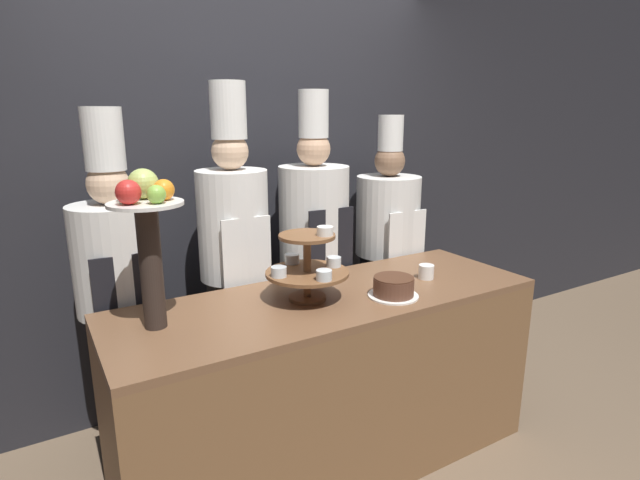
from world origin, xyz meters
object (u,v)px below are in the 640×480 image
(cake_round, at_px, (393,287))
(tiered_stand, at_px, (308,265))
(cup_white, at_px, (426,272))
(chef_center_right, at_px, (314,243))
(chef_right, at_px, (387,242))
(chef_center_left, at_px, (234,251))
(fruit_pedestal, at_px, (146,225))
(chef_left, at_px, (119,286))

(cake_round, bearing_deg, tiered_stand, 154.34)
(cake_round, height_order, cup_white, cake_round)
(chef_center_right, xyz_separation_m, chef_right, (0.55, 0.00, -0.07))
(cake_round, distance_m, chef_center_left, 0.89)
(tiered_stand, distance_m, chef_right, 1.07)
(fruit_pedestal, bearing_deg, chef_center_right, 25.57)
(tiered_stand, relative_size, chef_center_left, 0.20)
(fruit_pedestal, bearing_deg, cake_round, -12.61)
(cake_round, bearing_deg, chef_center_right, 90.63)
(cup_white, height_order, chef_left, chef_left)
(chef_right, bearing_deg, chef_left, -180.00)
(cup_white, distance_m, chef_left, 1.54)
(cake_round, relative_size, chef_left, 0.14)
(cup_white, xyz_separation_m, chef_center_left, (-0.82, 0.61, 0.08))
(fruit_pedestal, bearing_deg, chef_left, 96.31)
(cake_round, height_order, chef_left, chef_left)
(cup_white, xyz_separation_m, chef_left, (-1.41, 0.61, -0.01))
(chef_left, distance_m, chef_right, 1.64)
(fruit_pedestal, distance_m, chef_center_right, 1.19)
(chef_left, xyz_separation_m, chef_right, (1.64, 0.00, -0.00))
(fruit_pedestal, distance_m, chef_center_left, 0.79)
(chef_center_left, bearing_deg, chef_right, 0.00)
(cake_round, distance_m, chef_center_right, 0.73)
(cake_round, bearing_deg, chef_center_left, 124.60)
(fruit_pedestal, bearing_deg, chef_right, 17.40)
(chef_center_right, bearing_deg, cup_white, -62.13)
(cup_white, height_order, chef_center_left, chef_center_left)
(fruit_pedestal, distance_m, chef_left, 0.63)
(chef_left, distance_m, chef_center_right, 1.09)
(chef_center_left, bearing_deg, fruit_pedestal, -137.50)
(tiered_stand, height_order, chef_left, chef_left)
(chef_center_right, bearing_deg, chef_left, 180.00)
(chef_center_right, relative_size, chef_right, 1.08)
(tiered_stand, bearing_deg, cake_round, -25.66)
(cake_round, relative_size, cup_white, 3.01)
(cake_round, height_order, chef_center_right, chef_center_right)
(chef_left, relative_size, chef_right, 1.02)
(cake_round, relative_size, chef_center_right, 0.13)
(tiered_stand, distance_m, chef_center_left, 0.57)
(chef_left, xyz_separation_m, chef_center_right, (1.09, -0.00, 0.06))
(cup_white, xyz_separation_m, chef_right, (0.22, 0.61, -0.01))
(cake_round, bearing_deg, chef_right, 53.57)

